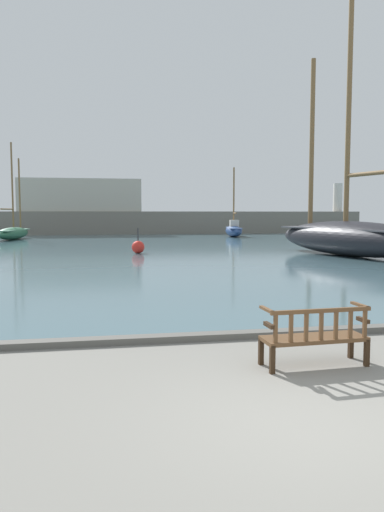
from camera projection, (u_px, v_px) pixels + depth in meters
ground_plane at (318, 426)px, 5.46m from camera, size 160.00×160.00×0.00m
harbor_water at (125, 236)px, 48.57m from camera, size 100.00×80.00×0.08m
quay_edge_kerb at (229, 335)px, 9.23m from camera, size 40.00×0.30×0.12m
park_bench at (315, 336)px, 7.54m from camera, size 1.62×0.60×0.92m
sailboat_mid_starboard at (13, 232)px, 41.44m from camera, size 2.52×6.49×8.00m
sailboat_far_starboard at (234, 230)px, 46.52m from camera, size 2.34×5.89×6.41m
sailboat_outer_port at (349, 234)px, 25.76m from camera, size 5.12×11.04×14.13m
channel_buoy at (138, 247)px, 27.35m from camera, size 0.70×0.70×1.40m
far_breakwater at (116, 217)px, 51.45m from camera, size 51.70×2.40×5.72m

